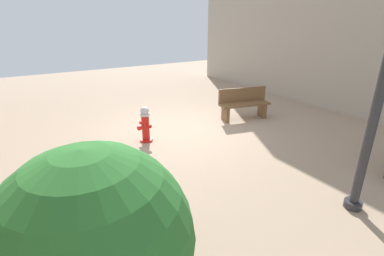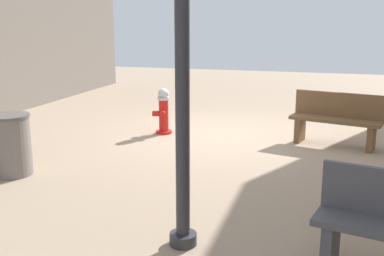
# 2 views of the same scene
# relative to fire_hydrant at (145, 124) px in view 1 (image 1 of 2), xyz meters

# --- Properties ---
(ground_plane) EXTENTS (23.40, 23.40, 0.00)m
(ground_plane) POSITION_rel_fire_hydrant_xyz_m (-1.11, -0.18, -0.46)
(ground_plane) COLOR tan
(fire_hydrant) EXTENTS (0.39, 0.42, 0.91)m
(fire_hydrant) POSITION_rel_fire_hydrant_xyz_m (0.00, 0.00, 0.00)
(fire_hydrant) COLOR red
(fire_hydrant) RESTS_ON ground_plane
(bench_near) EXTENTS (1.64, 0.81, 0.95)m
(bench_near) POSITION_rel_fire_hydrant_xyz_m (-3.29, -0.04, 0.04)
(bench_near) COLOR brown
(bench_near) RESTS_ON ground_plane
(trash_bin) EXTENTS (0.60, 0.60, 0.90)m
(trash_bin) POSITION_rel_fire_hydrant_xyz_m (1.27, 3.01, -0.00)
(trash_bin) COLOR slate
(trash_bin) RESTS_ON ground_plane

